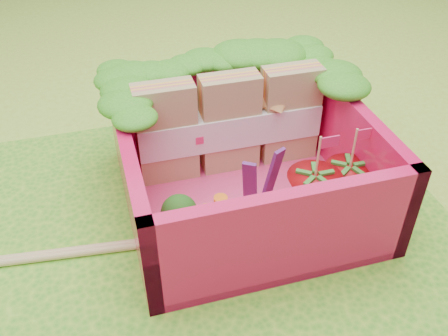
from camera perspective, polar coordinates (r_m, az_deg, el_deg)
name	(u,v)px	position (r m, az deg, el deg)	size (l,w,h in m)	color
ground	(219,248)	(2.64, -0.55, -9.17)	(14.00, 14.00, 0.00)	#99C638
placemat	(219,246)	(2.63, -0.55, -8.94)	(2.60, 2.60, 0.03)	green
bento_floor	(243,196)	(2.87, 2.21, -3.17)	(1.30, 1.30, 0.05)	#E53A74
bento_box	(244,161)	(2.71, 2.33, 0.83)	(1.30, 1.30, 0.55)	#E7134F
lettuce_ruffle	(219,66)	(2.94, -0.55, 11.63)	(1.43, 0.83, 0.11)	#287C16
sandwich_stack	(231,124)	(2.89, 0.76, 5.10)	(1.08, 0.18, 0.60)	tan
broccoli	(181,225)	(2.40, -4.98, -6.56)	(0.33, 0.33, 0.25)	#6C9C4B
carrot_sticks	(214,222)	(2.48, -1.12, -6.20)	(0.15, 0.10, 0.27)	orange
purple_wedges	(261,182)	(2.63, 4.29, -1.56)	(0.22, 0.12, 0.38)	#531B61
strawberry_left	(312,197)	(2.63, 10.07, -3.29)	(0.29, 0.29, 0.53)	#BB130B
strawberry_right	(347,185)	(2.76, 13.83, -1.94)	(0.26, 0.26, 0.50)	#BB130B
snap_peas	(323,202)	(2.80, 11.21, -3.85)	(0.63, 0.60, 0.05)	#50C43D
chopsticks	(32,257)	(2.71, -21.09, -9.49)	(2.26, 0.30, 0.04)	tan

